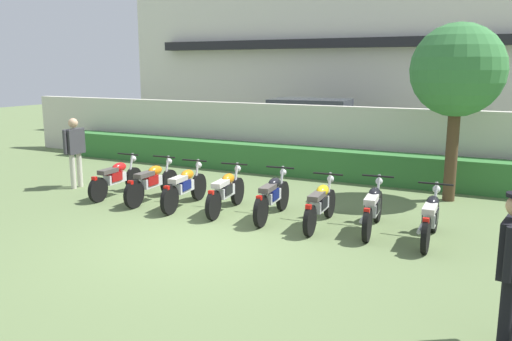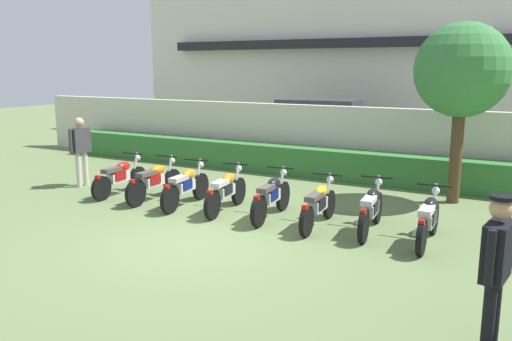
% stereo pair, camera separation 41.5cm
% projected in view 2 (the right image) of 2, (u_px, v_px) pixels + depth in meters
% --- Properties ---
extents(ground, '(60.00, 60.00, 0.00)m').
position_uv_depth(ground, '(196.00, 241.00, 9.12)').
color(ground, '#607547').
extents(building, '(23.45, 6.50, 7.39)m').
position_uv_depth(building, '(413.00, 50.00, 22.29)').
color(building, silver).
rests_on(building, ground).
extents(compound_wall, '(22.28, 0.30, 1.92)m').
position_uv_depth(compound_wall, '(334.00, 140.00, 14.79)').
color(compound_wall, beige).
rests_on(compound_wall, ground).
extents(hedge_row, '(17.83, 0.70, 0.80)m').
position_uv_depth(hedge_row, '(325.00, 163.00, 14.29)').
color(hedge_row, '#337033').
rests_on(hedge_row, ground).
extents(parked_car, '(4.64, 2.39, 1.89)m').
position_uv_depth(parked_car, '(323.00, 127.00, 18.28)').
color(parked_car, black).
rests_on(parked_car, ground).
extents(tree_near_inspector, '(2.03, 2.03, 3.94)m').
position_uv_depth(tree_near_inspector, '(462.00, 72.00, 11.20)').
color(tree_near_inspector, '#4C3823').
rests_on(tree_near_inspector, ground).
extents(motorcycle_in_row_0, '(0.60, 1.86, 0.94)m').
position_uv_depth(motorcycle_in_row_0, '(120.00, 177.00, 12.39)').
color(motorcycle_in_row_0, black).
rests_on(motorcycle_in_row_0, ground).
extents(motorcycle_in_row_1, '(0.60, 1.93, 0.96)m').
position_uv_depth(motorcycle_in_row_1, '(154.00, 181.00, 11.86)').
color(motorcycle_in_row_1, black).
rests_on(motorcycle_in_row_1, ground).
extents(motorcycle_in_row_2, '(0.60, 1.90, 0.96)m').
position_uv_depth(motorcycle_in_row_2, '(186.00, 186.00, 11.36)').
color(motorcycle_in_row_2, black).
rests_on(motorcycle_in_row_2, ground).
extents(motorcycle_in_row_3, '(0.60, 1.88, 0.96)m').
position_uv_depth(motorcycle_in_row_3, '(226.00, 191.00, 10.94)').
color(motorcycle_in_row_3, black).
rests_on(motorcycle_in_row_3, ground).
extents(motorcycle_in_row_4, '(0.60, 1.92, 0.97)m').
position_uv_depth(motorcycle_in_row_4, '(271.00, 196.00, 10.44)').
color(motorcycle_in_row_4, black).
rests_on(motorcycle_in_row_4, ground).
extents(motorcycle_in_row_5, '(0.60, 1.88, 0.94)m').
position_uv_depth(motorcycle_in_row_5, '(318.00, 204.00, 9.88)').
color(motorcycle_in_row_5, black).
rests_on(motorcycle_in_row_5, ground).
extents(motorcycle_in_row_6, '(0.60, 1.91, 0.96)m').
position_uv_depth(motorcycle_in_row_6, '(371.00, 209.00, 9.54)').
color(motorcycle_in_row_6, black).
rests_on(motorcycle_in_row_6, ground).
extents(motorcycle_in_row_7, '(0.60, 1.86, 0.96)m').
position_uv_depth(motorcycle_in_row_7, '(428.00, 219.00, 8.90)').
color(motorcycle_in_row_7, black).
rests_on(motorcycle_in_row_7, ground).
extents(inspector_person, '(0.24, 0.70, 1.75)m').
position_uv_depth(inspector_person, '(81.00, 145.00, 13.16)').
color(inspector_person, beige).
rests_on(inspector_person, ground).
extents(officer_0, '(0.29, 0.68, 1.73)m').
position_uv_depth(officer_0, '(496.00, 262.00, 5.34)').
color(officer_0, black).
rests_on(officer_0, ground).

